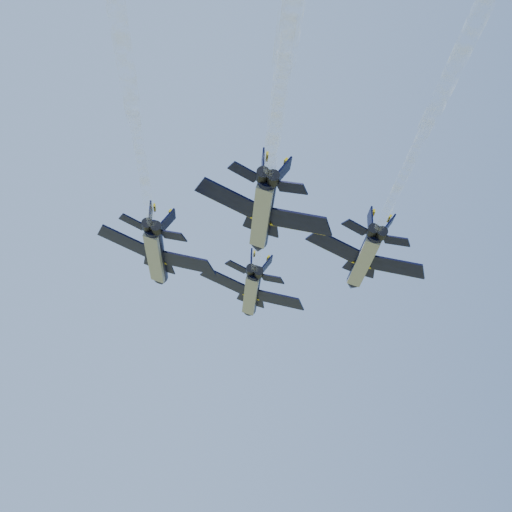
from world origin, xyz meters
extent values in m
cylinder|color=black|center=(5.14, 14.15, 104.83)|extent=(4.49, 14.92, 2.41)
cone|color=black|center=(6.40, 22.86, 104.83)|extent=(2.79, 3.20, 2.41)
ellipsoid|color=black|center=(5.88, 17.85, 105.41)|extent=(1.70, 2.83, 1.22)
cube|color=gray|center=(4.91, 14.18, 104.15)|extent=(3.61, 13.33, 1.02)
cube|color=black|center=(1.45, 13.78, 105.98)|extent=(6.66, 4.55, 2.32)
cube|color=yellow|center=(1.76, 15.65, 106.08)|extent=(5.96, 1.40, 2.29)
cube|color=black|center=(8.51, 12.76, 103.48)|extent=(7.08, 5.90, 2.32)
cube|color=yellow|center=(8.81, 14.63, 103.59)|extent=(5.53, 2.99, 2.29)
cube|color=black|center=(1.96, 7.50, 105.60)|extent=(3.12, 2.39, 1.10)
cube|color=black|center=(6.32, 6.87, 104.06)|extent=(3.29, 2.93, 1.10)
cube|color=black|center=(3.88, 8.01, 106.61)|extent=(0.59, 2.45, 2.89)
cube|color=black|center=(5.64, 7.76, 105.99)|extent=(2.22, 2.69, 2.40)
cylinder|color=black|center=(3.52, 6.49, 104.89)|extent=(1.73, 1.54, 1.56)
cylinder|color=black|center=(4.46, 6.36, 104.56)|extent=(1.73, 1.54, 1.56)
cylinder|color=black|center=(-8.44, 1.66, 104.83)|extent=(4.49, 14.92, 2.41)
cone|color=black|center=(-7.18, 10.38, 104.83)|extent=(2.79, 3.20, 2.41)
ellipsoid|color=black|center=(-7.70, 5.37, 105.41)|extent=(1.70, 2.83, 1.22)
cube|color=gray|center=(-8.68, 1.69, 104.15)|extent=(3.61, 13.33, 1.02)
cube|color=black|center=(-12.13, 1.30, 105.98)|extent=(6.66, 4.55, 2.32)
cube|color=yellow|center=(-11.83, 3.16, 106.08)|extent=(5.96, 1.40, 2.29)
cube|color=black|center=(-5.08, 0.28, 103.48)|extent=(7.08, 5.90, 2.32)
cube|color=yellow|center=(-4.77, 2.14, 103.59)|extent=(5.53, 2.99, 2.29)
cube|color=black|center=(-11.63, -4.98, 105.60)|extent=(3.12, 2.39, 1.10)
cube|color=black|center=(-7.27, -5.61, 104.06)|extent=(3.29, 2.93, 1.10)
cube|color=black|center=(-9.71, -4.47, 106.61)|extent=(0.59, 2.45, 2.89)
cube|color=black|center=(-7.95, -4.73, 105.99)|extent=(2.22, 2.69, 2.40)
cylinder|color=black|center=(-10.06, -5.99, 104.89)|extent=(1.73, 1.54, 1.56)
cylinder|color=black|center=(-9.13, -6.13, 104.56)|extent=(1.73, 1.54, 1.56)
cylinder|color=black|center=(15.84, -1.38, 104.83)|extent=(4.49, 14.92, 2.41)
cone|color=black|center=(17.10, 7.34, 104.83)|extent=(2.79, 3.20, 2.41)
ellipsoid|color=black|center=(16.58, 2.33, 105.41)|extent=(1.70, 2.83, 1.22)
cube|color=gray|center=(15.61, -1.35, 104.15)|extent=(3.61, 13.33, 1.02)
cube|color=black|center=(12.15, -1.74, 105.98)|extent=(6.66, 4.55, 2.32)
cube|color=yellow|center=(12.46, 0.12, 106.08)|extent=(5.96, 1.40, 2.29)
cube|color=black|center=(19.20, -2.76, 103.48)|extent=(7.08, 5.90, 2.32)
cube|color=yellow|center=(19.51, -0.90, 103.59)|extent=(5.53, 2.99, 2.29)
cube|color=black|center=(12.66, -8.02, 105.60)|extent=(3.12, 2.39, 1.10)
cube|color=black|center=(17.01, -8.65, 104.06)|extent=(3.29, 2.93, 1.10)
cube|color=black|center=(14.57, -7.51, 106.61)|extent=(0.59, 2.45, 2.89)
cube|color=black|center=(16.34, -7.77, 105.99)|extent=(2.22, 2.69, 2.40)
cylinder|color=black|center=(14.22, -9.03, 104.89)|extent=(1.73, 1.54, 1.56)
cylinder|color=black|center=(15.15, -9.17, 104.56)|extent=(1.73, 1.54, 1.56)
cylinder|color=black|center=(1.33, -12.69, 104.83)|extent=(4.49, 14.92, 2.41)
cone|color=black|center=(2.59, -3.97, 104.83)|extent=(2.79, 3.20, 2.41)
ellipsoid|color=black|center=(2.07, -8.98, 105.41)|extent=(1.70, 2.83, 1.22)
cube|color=gray|center=(1.09, -12.65, 104.15)|extent=(3.61, 13.33, 1.02)
cube|color=black|center=(-2.36, -13.05, 105.98)|extent=(6.66, 4.55, 2.32)
cube|color=yellow|center=(-2.06, -11.19, 106.08)|extent=(5.96, 1.40, 2.29)
cube|color=black|center=(4.69, -14.07, 103.48)|extent=(7.08, 5.90, 2.32)
cube|color=yellow|center=(5.00, -12.21, 103.59)|extent=(5.53, 2.99, 2.29)
cube|color=black|center=(-1.86, -19.33, 105.60)|extent=(3.12, 2.39, 1.10)
cube|color=black|center=(2.50, -19.96, 104.06)|extent=(3.29, 2.93, 1.10)
cube|color=black|center=(0.06, -18.82, 106.61)|extent=(0.59, 2.45, 2.89)
cube|color=black|center=(1.82, -19.07, 105.99)|extent=(2.22, 2.69, 2.40)
cylinder|color=black|center=(-0.29, -20.34, 104.89)|extent=(1.73, 1.54, 1.56)
cylinder|color=black|center=(0.64, -20.47, 104.56)|extent=(1.73, 1.54, 1.56)
cylinder|color=white|center=(2.48, -4.29, 104.83)|extent=(4.49, 22.56, 1.27)
cylinder|color=white|center=(-0.57, -25.40, 104.83)|extent=(4.97, 22.63, 1.75)
cylinder|color=white|center=(-11.11, -16.77, 104.83)|extent=(4.49, 22.56, 1.27)
cylinder|color=white|center=(-14.16, -37.88, 104.83)|extent=(4.97, 22.63, 1.75)
cylinder|color=white|center=(13.18, -19.81, 104.83)|extent=(4.49, 22.56, 1.27)
cylinder|color=white|center=(10.12, -40.92, 104.83)|extent=(4.97, 22.63, 1.75)
cylinder|color=white|center=(-1.34, -31.12, 104.83)|extent=(4.49, 22.56, 1.27)
camera|label=1|loc=(-13.13, -84.65, 73.40)|focal=55.00mm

